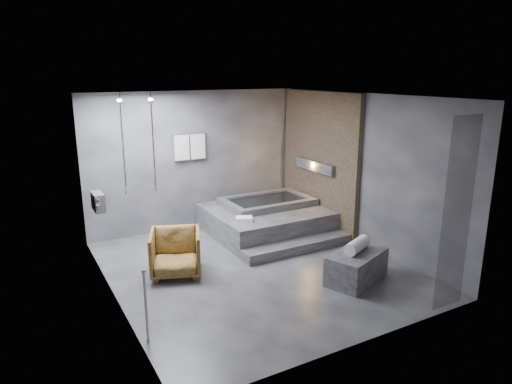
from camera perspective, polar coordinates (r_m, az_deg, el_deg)
room at (r=7.53m, az=1.60°, el=3.89°), size 5.00×5.04×2.82m
tub_deck at (r=9.24m, az=1.21°, el=-3.53°), size 2.20×2.00×0.50m
tub_step at (r=8.36m, az=5.32°, el=-6.79°), size 2.20×0.36×0.18m
concrete_bench at (r=7.33m, az=12.46°, el=-9.08°), size 1.17×0.90×0.47m
driftwood_chair at (r=7.44m, az=-10.03°, el=-7.48°), size 1.01×1.03×0.73m
rolled_towel at (r=7.24m, az=12.53°, el=-6.53°), size 0.59×0.41×0.20m
deck_towel at (r=8.38m, az=-1.49°, el=-3.40°), size 0.36×0.32×0.08m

